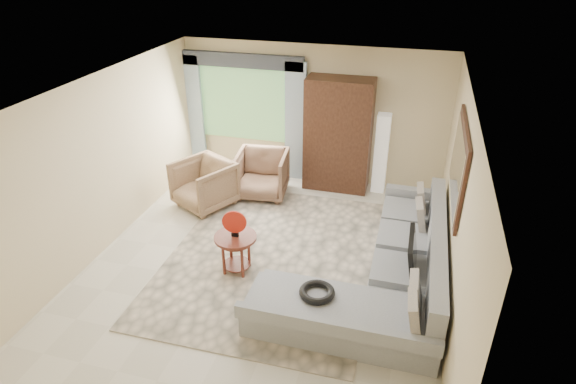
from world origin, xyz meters
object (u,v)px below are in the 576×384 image
(armchair_left, at_px, (204,184))
(armchair_right, at_px, (262,174))
(floor_lamp, at_px, (381,154))
(armoire, at_px, (338,135))
(sectional_sofa, at_px, (388,275))
(potted_plant, at_px, (211,164))
(coffee_table, at_px, (236,253))
(tv_screen, at_px, (413,254))

(armchair_left, xyz_separation_m, armchair_right, (0.85, 0.65, -0.00))
(armchair_right, bearing_deg, floor_lamp, 13.80)
(armchair_right, distance_m, armoire, 1.57)
(sectional_sofa, relative_size, potted_plant, 6.01)
(coffee_table, distance_m, floor_lamp, 3.52)
(sectional_sofa, height_order, tv_screen, tv_screen)
(potted_plant, relative_size, armoire, 0.27)
(coffee_table, xyz_separation_m, armchair_right, (-0.37, 2.30, 0.11))
(potted_plant, bearing_deg, floor_lamp, 6.09)
(sectional_sofa, height_order, coffee_table, sectional_sofa)
(coffee_table, distance_m, potted_plant, 3.13)
(coffee_table, xyz_separation_m, armoire, (0.89, 3.00, 0.74))
(sectional_sofa, xyz_separation_m, tv_screen, (0.27, -0.05, 0.44))
(sectional_sofa, bearing_deg, armoire, 113.06)
(sectional_sofa, distance_m, potted_plant, 4.51)
(potted_plant, height_order, armoire, armoire)
(sectional_sofa, distance_m, armchair_left, 3.69)
(floor_lamp, bearing_deg, armchair_left, -154.14)
(sectional_sofa, height_order, armchair_right, sectional_sofa)
(armchair_left, relative_size, floor_lamp, 0.62)
(armchair_left, bearing_deg, armoire, 60.74)
(armchair_left, distance_m, potted_plant, 1.12)
(armchair_right, bearing_deg, armchair_left, -149.28)
(tv_screen, height_order, armoire, armoire)
(tv_screen, bearing_deg, floor_lamp, 103.09)
(armchair_left, bearing_deg, armchair_right, 65.37)
(tv_screen, distance_m, armchair_right, 3.57)
(sectional_sofa, distance_m, floor_lamp, 3.03)
(potted_plant, bearing_deg, coffee_table, -60.08)
(armchair_right, bearing_deg, sectional_sofa, -47.91)
(armchair_left, bearing_deg, tv_screen, 4.25)
(tv_screen, height_order, floor_lamp, floor_lamp)
(floor_lamp, bearing_deg, armchair_right, -159.67)
(potted_plant, bearing_deg, armchair_right, -19.27)
(armoire, bearing_deg, armchair_left, -147.38)
(armoire, relative_size, floor_lamp, 1.40)
(armoire, distance_m, floor_lamp, 0.86)
(coffee_table, distance_m, armchair_right, 2.33)
(tv_screen, relative_size, armchair_right, 0.80)
(armchair_left, xyz_separation_m, armoire, (2.11, 1.35, 0.63))
(armoire, bearing_deg, potted_plant, -173.33)
(sectional_sofa, bearing_deg, floor_lamp, 98.33)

